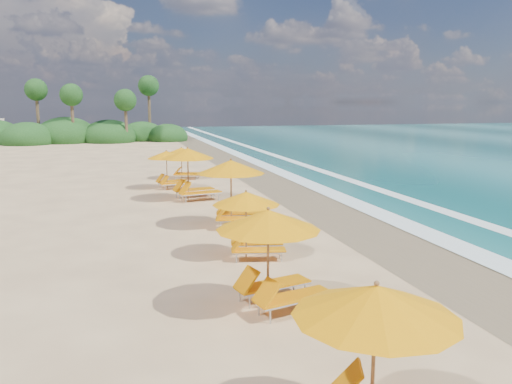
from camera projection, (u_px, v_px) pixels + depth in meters
The scene contains 11 objects.
ground at pixel (256, 221), 20.75m from camera, with size 160.00×160.00×0.00m, color #DAB280.
wet_sand at pixel (346, 215), 21.80m from camera, with size 4.00×160.00×0.01m, color #7E6A4B.
surf_foam at pixel (402, 211), 22.50m from camera, with size 4.00×160.00×0.01m.
station_0 at pixel (387, 352), 7.11m from camera, with size 3.05×3.00×2.37m.
station_1 at pixel (275, 251), 11.79m from camera, with size 3.00×2.90×2.44m.
station_2 at pixel (251, 219), 15.78m from camera, with size 2.58×2.47×2.12m.
station_3 at pixel (236, 188), 19.65m from camera, with size 3.25×3.12×2.66m.
station_4 at pixel (192, 170), 25.13m from camera, with size 3.14×3.00×2.63m.
station_5 at pixel (170, 167), 28.50m from camera, with size 2.60×2.49×2.16m.
station_6 at pixel (184, 161), 32.05m from camera, with size 2.55×2.49×2.02m.
treeline at pixel (75, 134), 61.19m from camera, with size 25.80×8.80×9.74m.
Camera 1 is at (-5.38, -19.51, 4.76)m, focal length 35.88 mm.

